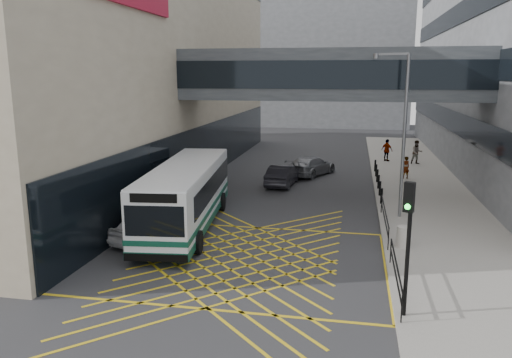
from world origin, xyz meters
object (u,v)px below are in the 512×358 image
Objects in this scene: traffic_light at (408,230)px; litter_bin at (403,237)px; street_lamp at (401,126)px; car_silver at (311,165)px; pedestrian_a at (406,168)px; bus at (187,194)px; car_dark at (283,175)px; car_white at (152,224)px; pedestrian_b at (417,152)px; pedestrian_c at (387,150)px.

litter_bin is at bearing 106.88° from traffic_light.
street_lamp is 6.60m from litter_bin.
traffic_light is at bearing -72.88° from street_lamp.
car_silver is 3.10× the size of pedestrian_a.
bus reaches higher than car_dark.
car_white is 26.40m from pedestrian_b.
bus is 2.69× the size of traffic_light.
car_white reaches higher than litter_bin.
bus is 5.86× the size of pedestrian_b.
car_white is 2.94× the size of pedestrian_a.
bus is at bearing 171.56° from litter_bin.
pedestrian_a is at bearing 102.50° from street_lamp.
pedestrian_a is at bearing 84.41° from litter_bin.
pedestrian_b is (3.52, 28.08, -1.81)m from traffic_light.
pedestrian_b is (8.31, 5.67, 0.37)m from car_silver.
pedestrian_a reaches higher than car_dark.
traffic_light is at bearing -46.29° from bus.
traffic_light is at bearing -94.85° from litter_bin.
street_lamp reaches higher than pedestrian_b.
pedestrian_a is (11.80, 13.62, -0.74)m from bus.
pedestrian_c is (10.92, 20.94, -0.59)m from bus.
car_silver is at bearing 88.62° from pedestrian_c.
pedestrian_a is at bearing 42.57° from bus.
car_white is 26.08m from pedestrian_c.
car_dark is 9.03m from pedestrian_a.
bus is 7.20× the size of pedestrian_a.
car_dark is (3.36, 10.40, -0.98)m from bus.
car_silver is (1.61, 3.90, 0.05)m from car_dark.
car_dark is 13.81m from litter_bin.
litter_bin is (-0.09, -4.98, -4.33)m from street_lamp.
car_silver is at bearing -106.70° from car_dark.
traffic_light is (9.76, -8.12, 1.25)m from bus.
car_dark is 2.35× the size of pedestrian_b.
car_dark is 10.76m from street_lamp.
car_dark is at bearing -149.11° from pedestrian_b.
pedestrian_a is (1.48, 15.15, 0.33)m from litter_bin.
car_silver reaches higher than car_dark.
traffic_light is at bearing 126.08° from car_silver.
street_lamp is at bearing 11.83° from bus.
pedestrian_b reaches higher than litter_bin.
pedestrian_a reaches higher than litter_bin.
street_lamp reaches higher than car_dark.
traffic_light is 2.68× the size of pedestrian_a.
bus is 10.97m from car_dark.
bus is at bearing 94.86° from car_silver.
car_dark is 0.55× the size of street_lamp.
car_silver is 8.92m from pedestrian_c.
street_lamp is at bearing 128.77° from pedestrian_c.
pedestrian_a is 7.38m from pedestrian_c.
pedestrian_c reaches higher than car_white.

